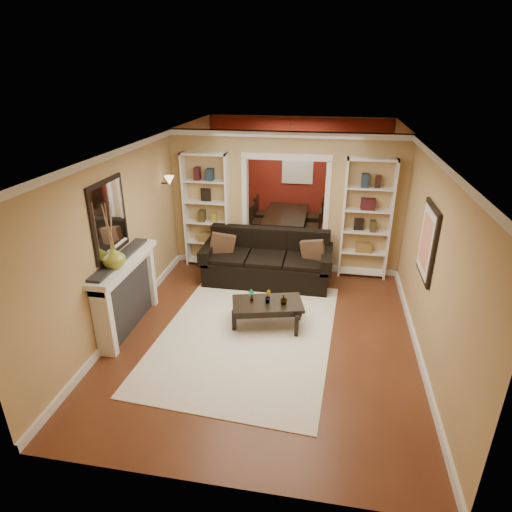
% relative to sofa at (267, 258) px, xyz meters
% --- Properties ---
extents(floor, '(8.00, 8.00, 0.00)m').
position_rel_sofa_xyz_m(floor, '(0.24, -0.45, -0.47)').
color(floor, brown).
rests_on(floor, ground).
extents(ceiling, '(8.00, 8.00, 0.00)m').
position_rel_sofa_xyz_m(ceiling, '(0.24, -0.45, 2.23)').
color(ceiling, white).
rests_on(ceiling, ground).
extents(wall_back, '(8.00, 0.00, 8.00)m').
position_rel_sofa_xyz_m(wall_back, '(0.24, 3.55, 0.88)').
color(wall_back, tan).
rests_on(wall_back, ground).
extents(wall_front, '(8.00, 0.00, 8.00)m').
position_rel_sofa_xyz_m(wall_front, '(0.24, -4.45, 0.88)').
color(wall_front, tan).
rests_on(wall_front, ground).
extents(wall_left, '(0.00, 8.00, 8.00)m').
position_rel_sofa_xyz_m(wall_left, '(-2.01, -0.45, 0.88)').
color(wall_left, tan).
rests_on(wall_left, ground).
extents(wall_right, '(0.00, 8.00, 8.00)m').
position_rel_sofa_xyz_m(wall_right, '(2.49, -0.45, 0.88)').
color(wall_right, tan).
rests_on(wall_right, ground).
extents(partition_wall, '(4.50, 0.15, 2.70)m').
position_rel_sofa_xyz_m(partition_wall, '(0.24, 0.75, 0.88)').
color(partition_wall, tan).
rests_on(partition_wall, floor).
extents(red_back_panel, '(4.44, 0.04, 2.64)m').
position_rel_sofa_xyz_m(red_back_panel, '(0.24, 3.52, 0.85)').
color(red_back_panel, maroon).
rests_on(red_back_panel, floor).
extents(dining_window, '(0.78, 0.03, 0.98)m').
position_rel_sofa_xyz_m(dining_window, '(0.24, 3.48, 1.08)').
color(dining_window, '#8CA5CC').
rests_on(dining_window, wall_back).
extents(area_rug, '(2.77, 3.72, 0.01)m').
position_rel_sofa_xyz_m(area_rug, '(-0.03, -1.82, -0.47)').
color(area_rug, white).
rests_on(area_rug, floor).
extents(sofa, '(2.42, 1.04, 0.95)m').
position_rel_sofa_xyz_m(sofa, '(0.00, 0.00, 0.00)').
color(sofa, black).
rests_on(sofa, floor).
extents(pillow_left, '(0.47, 0.25, 0.45)m').
position_rel_sofa_xyz_m(pillow_left, '(-0.86, -0.02, 0.21)').
color(pillow_left, brown).
rests_on(pillow_left, sofa).
extents(pillow_right, '(0.44, 0.21, 0.43)m').
position_rel_sofa_xyz_m(pillow_right, '(0.86, -0.02, 0.20)').
color(pillow_right, brown).
rests_on(pillow_right, sofa).
extents(coffee_table, '(1.20, 0.84, 0.41)m').
position_rel_sofa_xyz_m(coffee_table, '(0.24, -1.53, -0.27)').
color(coffee_table, black).
rests_on(coffee_table, floor).
extents(plant_left, '(0.12, 0.10, 0.19)m').
position_rel_sofa_xyz_m(plant_left, '(-0.01, -1.53, 0.04)').
color(plant_left, '#336626').
rests_on(plant_left, coffee_table).
extents(plant_center, '(0.11, 0.13, 0.21)m').
position_rel_sofa_xyz_m(plant_center, '(0.24, -1.53, 0.04)').
color(plant_center, '#336626').
rests_on(plant_center, coffee_table).
extents(plant_right, '(0.14, 0.14, 0.19)m').
position_rel_sofa_xyz_m(plant_right, '(0.50, -1.53, 0.04)').
color(plant_right, '#336626').
rests_on(plant_right, coffee_table).
extents(bookshelf_left, '(0.90, 0.30, 2.30)m').
position_rel_sofa_xyz_m(bookshelf_left, '(-1.31, 0.58, 0.68)').
color(bookshelf_left, white).
rests_on(bookshelf_left, floor).
extents(bookshelf_right, '(0.90, 0.30, 2.30)m').
position_rel_sofa_xyz_m(bookshelf_right, '(1.79, 0.58, 0.68)').
color(bookshelf_right, white).
rests_on(bookshelf_right, floor).
extents(fireplace, '(0.32, 1.70, 1.16)m').
position_rel_sofa_xyz_m(fireplace, '(-1.85, -1.95, 0.11)').
color(fireplace, white).
rests_on(fireplace, floor).
extents(vase, '(0.32, 0.32, 0.34)m').
position_rel_sofa_xyz_m(vase, '(-1.85, -2.22, 0.86)').
color(vase, olive).
rests_on(vase, fireplace).
extents(mirror, '(0.03, 0.95, 1.10)m').
position_rel_sofa_xyz_m(mirror, '(-1.99, -1.95, 1.33)').
color(mirror, silver).
rests_on(mirror, wall_left).
extents(wall_sconce, '(0.18, 0.18, 0.22)m').
position_rel_sofa_xyz_m(wall_sconce, '(-1.91, 0.10, 1.36)').
color(wall_sconce, '#FFE0A5').
rests_on(wall_sconce, wall_left).
extents(framed_art, '(0.04, 0.85, 1.05)m').
position_rel_sofa_xyz_m(framed_art, '(2.45, -1.45, 1.08)').
color(framed_art, black).
rests_on(framed_art, wall_right).
extents(dining_table, '(1.73, 0.97, 0.61)m').
position_rel_sofa_xyz_m(dining_table, '(0.13, 2.36, -0.17)').
color(dining_table, black).
rests_on(dining_table, floor).
extents(dining_chair_nw, '(0.56, 0.56, 0.91)m').
position_rel_sofa_xyz_m(dining_chair_nw, '(-0.42, 2.06, -0.02)').
color(dining_chair_nw, black).
rests_on(dining_chair_nw, floor).
extents(dining_chair_ne, '(0.52, 0.52, 0.84)m').
position_rel_sofa_xyz_m(dining_chair_ne, '(0.68, 2.06, -0.05)').
color(dining_chair_ne, black).
rests_on(dining_chair_ne, floor).
extents(dining_chair_sw, '(0.54, 0.54, 0.94)m').
position_rel_sofa_xyz_m(dining_chair_sw, '(-0.42, 2.66, -0.00)').
color(dining_chair_sw, black).
rests_on(dining_chair_sw, floor).
extents(dining_chair_se, '(0.60, 0.60, 0.94)m').
position_rel_sofa_xyz_m(dining_chair_se, '(0.68, 2.66, -0.00)').
color(dining_chair_se, black).
rests_on(dining_chair_se, floor).
extents(chandelier, '(0.50, 0.50, 0.30)m').
position_rel_sofa_xyz_m(chandelier, '(0.24, 2.25, 1.55)').
color(chandelier, '#3B231A').
rests_on(chandelier, ceiling).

